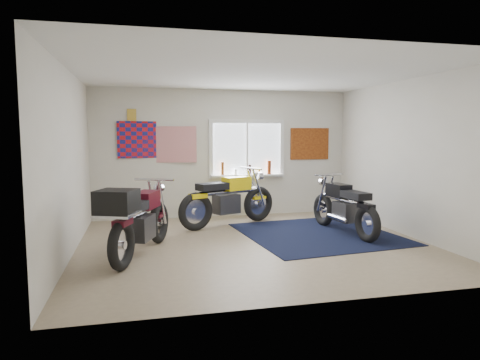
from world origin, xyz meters
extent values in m
plane|color=#9E896B|center=(0.00, 0.00, 0.00)|extent=(5.50, 5.50, 0.00)
plane|color=white|center=(0.00, 0.00, 2.70)|extent=(5.50, 5.50, 0.00)
plane|color=silver|center=(0.00, 2.50, 1.35)|extent=(5.50, 0.00, 5.50)
plane|color=silver|center=(0.00, -2.50, 1.35)|extent=(5.50, 0.00, 5.50)
plane|color=silver|center=(-2.75, 0.00, 1.35)|extent=(0.00, 5.00, 5.00)
plane|color=silver|center=(2.75, 0.00, 1.35)|extent=(0.00, 5.00, 5.00)
cube|color=black|center=(1.28, 0.41, 0.01)|extent=(2.75, 2.84, 0.01)
cube|color=white|center=(0.50, 2.48, 1.45)|extent=(1.50, 0.02, 1.10)
cube|color=white|center=(0.50, 2.47, 2.04)|extent=(1.66, 0.06, 0.08)
cube|color=white|center=(0.50, 2.47, 0.86)|extent=(1.66, 0.06, 0.08)
cube|color=white|center=(-0.29, 2.47, 1.45)|extent=(0.08, 0.06, 1.10)
cube|color=white|center=(1.29, 2.47, 1.45)|extent=(0.08, 0.06, 1.10)
cube|color=white|center=(0.50, 2.47, 1.45)|extent=(0.04, 0.06, 1.10)
cube|color=white|center=(0.50, 2.41, 0.88)|extent=(1.60, 0.16, 0.04)
cylinder|color=brown|center=(-0.05, 2.40, 1.04)|extent=(0.07, 0.07, 0.28)
cylinder|color=white|center=(0.23, 2.40, 0.96)|extent=(0.06, 0.06, 0.12)
cylinder|color=black|center=(0.55, 2.40, 1.01)|extent=(0.06, 0.06, 0.22)
cylinder|color=orange|center=(0.76, 2.40, 0.97)|extent=(0.05, 0.05, 0.14)
cylinder|color=maroon|center=(0.98, 2.40, 1.05)|extent=(0.09, 0.09, 0.30)
plane|color=red|center=(-1.70, 2.48, 1.65)|extent=(1.00, 0.07, 1.00)
plane|color=red|center=(-1.05, 2.46, 1.55)|extent=(0.90, 0.09, 0.90)
cube|color=gold|center=(-1.90, 2.48, 2.15)|extent=(0.18, 0.02, 0.24)
cube|color=#A54C14|center=(1.95, 2.48, 1.55)|extent=(0.90, 0.03, 0.70)
torus|color=black|center=(0.57, 1.80, 0.35)|extent=(0.71, 0.42, 0.71)
torus|color=black|center=(-0.79, 1.20, 0.35)|extent=(0.71, 0.42, 0.71)
cylinder|color=silver|center=(0.57, 1.80, 0.35)|extent=(0.15, 0.14, 0.12)
cylinder|color=silver|center=(-0.79, 1.20, 0.35)|extent=(0.15, 0.14, 0.12)
cylinder|color=silver|center=(-0.11, 1.50, 0.66)|extent=(1.26, 0.63, 0.10)
cube|color=#333336|center=(-0.16, 1.48, 0.43)|extent=(0.56, 0.47, 0.36)
cylinder|color=silver|center=(-0.23, 1.63, 0.32)|extent=(0.56, 0.31, 0.07)
cube|color=yellow|center=(0.07, 1.58, 0.81)|extent=(0.60, 0.47, 0.26)
cube|color=black|center=(-0.45, 1.35, 0.79)|extent=(0.66, 0.51, 0.13)
cube|color=yellow|center=(-0.74, 1.22, 0.64)|extent=(0.36, 0.29, 0.09)
cube|color=yellow|center=(0.57, 1.80, 0.48)|extent=(0.33, 0.26, 0.05)
cylinder|color=silver|center=(0.40, 1.72, 1.08)|extent=(0.30, 0.62, 0.04)
cylinder|color=silver|center=(0.59, 1.81, 0.91)|extent=(0.17, 0.20, 0.17)
torus|color=black|center=(1.67, 1.07, 0.31)|extent=(0.20, 0.63, 0.62)
torus|color=black|center=(1.83, -0.31, 0.31)|extent=(0.20, 0.63, 0.62)
cylinder|color=silver|center=(1.67, 1.07, 0.31)|extent=(0.11, 0.12, 0.11)
cylinder|color=silver|center=(1.83, -0.31, 0.31)|extent=(0.11, 0.12, 0.11)
cylinder|color=silver|center=(1.75, 0.38, 0.61)|extent=(0.23, 1.25, 0.09)
cube|color=#333336|center=(1.76, 0.33, 0.39)|extent=(0.33, 0.47, 0.34)
cylinder|color=silver|center=(1.60, 0.31, 0.30)|extent=(0.13, 0.55, 0.07)
cube|color=black|center=(1.73, 0.56, 0.75)|extent=(0.31, 0.52, 0.24)
cube|color=black|center=(1.79, 0.04, 0.73)|extent=(0.34, 0.57, 0.12)
cube|color=black|center=(1.82, -0.26, 0.59)|extent=(0.19, 0.31, 0.08)
cube|color=black|center=(1.67, 1.07, 0.42)|extent=(0.17, 0.29, 0.05)
cylinder|color=silver|center=(1.69, 0.89, 1.01)|extent=(0.61, 0.11, 0.04)
cylinder|color=silver|center=(1.67, 1.09, 0.85)|extent=(0.17, 0.12, 0.16)
torus|color=black|center=(-1.48, 0.45, 0.33)|extent=(0.37, 0.67, 0.67)
torus|color=black|center=(-2.02, -0.89, 0.33)|extent=(0.37, 0.67, 0.67)
cylinder|color=silver|center=(-1.48, 0.45, 0.33)|extent=(0.14, 0.14, 0.11)
cylinder|color=silver|center=(-2.02, -0.89, 0.33)|extent=(0.14, 0.14, 0.11)
cylinder|color=silver|center=(-1.75, -0.22, 0.64)|extent=(0.57, 1.24, 0.09)
cube|color=#333336|center=(-1.77, -0.27, 0.41)|extent=(0.44, 0.54, 0.35)
cylinder|color=silver|center=(-1.92, -0.21, 0.31)|extent=(0.28, 0.55, 0.07)
cube|color=#440A15|center=(-1.68, -0.05, 0.78)|extent=(0.44, 0.58, 0.25)
cube|color=black|center=(-1.88, -0.56, 0.76)|extent=(0.48, 0.63, 0.12)
cube|color=#440A15|center=(-2.00, -0.84, 0.62)|extent=(0.27, 0.35, 0.08)
cube|color=#440A15|center=(-1.48, 0.45, 0.45)|extent=(0.24, 0.32, 0.05)
cylinder|color=silver|center=(-1.55, 0.28, 1.05)|extent=(0.61, 0.27, 0.04)
cylinder|color=silver|center=(-1.48, 0.47, 0.89)|extent=(0.19, 0.16, 0.17)
cube|color=black|center=(-2.06, -0.99, 0.91)|extent=(0.59, 0.57, 0.31)
camera|label=1|loc=(-1.76, -6.50, 1.74)|focal=32.00mm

